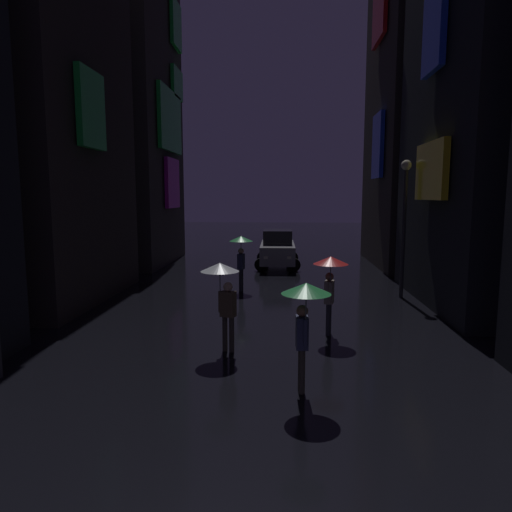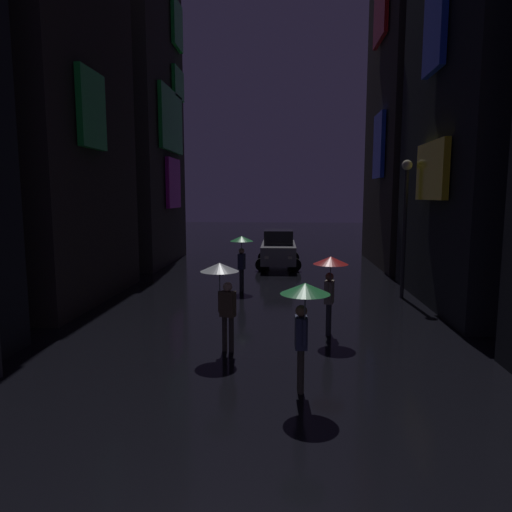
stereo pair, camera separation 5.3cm
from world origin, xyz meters
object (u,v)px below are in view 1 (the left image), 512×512
object	(u,v)px
car_distant	(278,249)
pedestrian_near_crossing_clear	(223,282)
pedestrian_foreground_right_red	(330,273)
pedestrian_foreground_left_green	(241,248)
streetlamp_right_far	(404,211)
pedestrian_midstreet_left_green	(305,307)

from	to	relation	value
car_distant	pedestrian_near_crossing_clear	bearing A→B (deg)	-94.63
pedestrian_foreground_right_red	car_distant	bearing A→B (deg)	97.69
pedestrian_foreground_left_green	car_distant	world-z (taller)	pedestrian_foreground_left_green
pedestrian_near_crossing_clear	pedestrian_foreground_right_red	bearing A→B (deg)	27.55
car_distant	pedestrian_foreground_right_red	bearing A→B (deg)	-82.31
pedestrian_foreground_left_green	streetlamp_right_far	bearing A→B (deg)	-8.16
pedestrian_near_crossing_clear	streetlamp_right_far	world-z (taller)	streetlamp_right_far
pedestrian_foreground_right_red	pedestrian_foreground_left_green	bearing A→B (deg)	116.99
pedestrian_foreground_left_green	car_distant	xyz separation A→B (m)	(1.31, 5.97, -0.74)
pedestrian_near_crossing_clear	car_distant	bearing A→B (deg)	85.37
pedestrian_foreground_right_red	streetlamp_right_far	xyz separation A→B (m)	(3.04, 4.80, 1.45)
car_distant	pedestrian_midstreet_left_green	bearing A→B (deg)	-87.13
pedestrian_midstreet_left_green	pedestrian_foreground_right_red	xyz separation A→B (m)	(0.81, 3.63, 0.00)
pedestrian_foreground_left_green	pedestrian_near_crossing_clear	size ratio (longest dim) A/B	1.00
pedestrian_foreground_left_green	car_distant	bearing A→B (deg)	77.68
pedestrian_foreground_right_red	car_distant	world-z (taller)	pedestrian_foreground_right_red
pedestrian_near_crossing_clear	car_distant	distance (m)	13.05
pedestrian_midstreet_left_green	car_distant	world-z (taller)	pedestrian_midstreet_left_green
pedestrian_foreground_right_red	pedestrian_near_crossing_clear	bearing A→B (deg)	-152.45
pedestrian_midstreet_left_green	car_distant	bearing A→B (deg)	92.87
pedestrian_foreground_left_green	streetlamp_right_far	size ratio (longest dim) A/B	0.43
pedestrian_foreground_right_red	streetlamp_right_far	distance (m)	5.86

